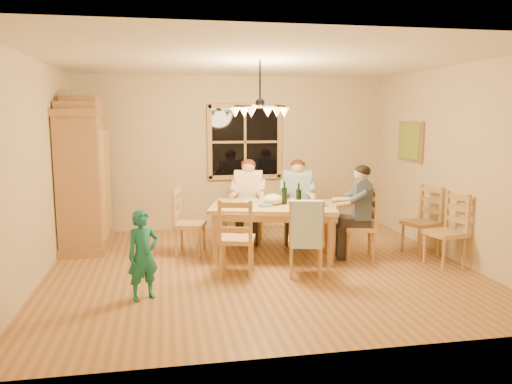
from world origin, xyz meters
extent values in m
plane|color=olive|center=(0.00, 0.00, 0.00)|extent=(5.50, 5.50, 0.00)
cube|color=white|center=(0.00, 0.00, 2.70)|extent=(5.50, 5.00, 0.02)
cube|color=beige|center=(0.00, 2.50, 1.35)|extent=(5.50, 0.02, 2.70)
cube|color=beige|center=(-2.75, 0.00, 1.35)|extent=(0.02, 5.00, 2.70)
cube|color=beige|center=(2.75, 0.00, 1.35)|extent=(0.02, 5.00, 2.70)
cube|color=black|center=(0.20, 2.48, 1.55)|extent=(1.20, 0.03, 1.20)
cube|color=#B87E51|center=(0.20, 2.46, 1.55)|extent=(1.30, 0.06, 1.30)
cube|color=#9B6F43|center=(2.72, 1.20, 1.60)|extent=(0.04, 0.78, 0.64)
cube|color=#1E6B2D|center=(2.69, 1.20, 1.60)|extent=(0.02, 0.68, 0.54)
cylinder|color=black|center=(0.00, 0.00, 2.44)|extent=(0.02, 0.02, 0.53)
sphere|color=black|center=(0.00, 0.00, 2.17)|extent=(0.12, 0.12, 0.12)
cylinder|color=black|center=(0.16, 0.00, 2.13)|extent=(0.34, 0.02, 0.02)
cone|color=#FFB259|center=(0.32, 0.00, 2.05)|extent=(0.13, 0.13, 0.12)
cylinder|color=black|center=(0.08, 0.14, 2.13)|extent=(0.19, 0.31, 0.02)
cone|color=#FFB259|center=(0.16, 0.28, 2.05)|extent=(0.13, 0.13, 0.12)
cylinder|color=black|center=(-0.08, 0.14, 2.13)|extent=(0.19, 0.31, 0.02)
cone|color=#FFB259|center=(-0.16, 0.28, 2.05)|extent=(0.13, 0.13, 0.12)
cylinder|color=black|center=(-0.16, 0.00, 2.13)|extent=(0.34, 0.02, 0.02)
cone|color=#FFB259|center=(-0.32, 0.00, 2.05)|extent=(0.13, 0.13, 0.12)
cylinder|color=black|center=(-0.08, -0.14, 2.13)|extent=(0.19, 0.31, 0.02)
cone|color=#FFB259|center=(-0.16, -0.28, 2.05)|extent=(0.13, 0.13, 0.12)
cylinder|color=black|center=(0.08, -0.14, 2.13)|extent=(0.19, 0.31, 0.02)
cone|color=#FFB259|center=(0.16, -0.28, 2.05)|extent=(0.13, 0.13, 0.12)
cube|color=#9B6F43|center=(-2.43, 1.55, 1.00)|extent=(0.60, 1.30, 2.00)
cube|color=#9B6F43|center=(-2.43, 1.55, 2.05)|extent=(0.66, 1.40, 0.10)
cube|color=#9B6F43|center=(-2.43, 1.55, 2.15)|extent=(0.58, 1.00, 0.12)
cube|color=#9B6F43|center=(-2.43, 1.55, 2.25)|extent=(0.52, 0.55, 0.10)
cube|color=#B87E51|center=(-2.12, 1.22, 1.00)|extent=(0.03, 0.55, 1.60)
cube|color=#B87E51|center=(-2.12, 1.88, 1.00)|extent=(0.03, 0.55, 1.60)
cube|color=#9B6F43|center=(-2.43, 1.55, 0.06)|extent=(0.66, 1.40, 0.12)
cube|color=#AB804C|center=(0.29, 0.48, 0.73)|extent=(1.96, 1.48, 0.06)
cube|color=#B87E51|center=(0.29, 0.48, 0.65)|extent=(1.78, 1.29, 0.10)
cylinder|color=#B87E51|center=(-0.57, 0.25, 0.35)|extent=(0.09, 0.09, 0.70)
cylinder|color=#B87E51|center=(0.93, -0.14, 0.35)|extent=(0.09, 0.09, 0.70)
cylinder|color=#B87E51|center=(-0.35, 1.09, 0.35)|extent=(0.09, 0.09, 0.70)
cylinder|color=#B87E51|center=(1.15, 0.70, 0.35)|extent=(0.09, 0.09, 0.70)
cube|color=#B87E51|center=(0.08, 1.38, 0.45)|extent=(0.53, 0.52, 0.06)
cube|color=#B87E51|center=(0.08, 1.38, 0.72)|extent=(0.38, 0.14, 0.54)
cube|color=#B87E51|center=(0.83, 1.19, 0.45)|extent=(0.53, 0.52, 0.06)
cube|color=#B87E51|center=(0.83, 1.19, 0.72)|extent=(0.38, 0.14, 0.54)
cube|color=#B87E51|center=(-0.34, -0.21, 0.45)|extent=(0.53, 0.52, 0.06)
cube|color=#B87E51|center=(-0.34, -0.21, 0.72)|extent=(0.38, 0.14, 0.54)
cube|color=#B87E51|center=(0.51, -0.43, 0.45)|extent=(0.53, 0.52, 0.06)
cube|color=#B87E51|center=(0.51, -0.43, 0.72)|extent=(0.38, 0.14, 0.54)
cube|color=#B87E51|center=(-0.88, 0.78, 0.45)|extent=(0.52, 0.53, 0.06)
cube|color=#B87E51|center=(-0.88, 0.78, 0.72)|extent=(0.14, 0.38, 0.54)
cube|color=#B87E51|center=(1.47, 0.17, 0.45)|extent=(0.52, 0.53, 0.06)
cube|color=#B87E51|center=(1.47, 0.17, 0.72)|extent=(0.14, 0.38, 0.54)
cube|color=beige|center=(0.08, 1.38, 0.84)|extent=(0.44, 0.31, 0.52)
cube|color=#262328|center=(0.08, 1.38, 0.53)|extent=(0.47, 0.50, 0.14)
sphere|color=tan|center=(0.08, 1.38, 1.22)|extent=(0.21, 0.21, 0.21)
ellipsoid|color=#592614|center=(0.08, 1.38, 1.25)|extent=(0.22, 0.22, 0.17)
cube|color=teal|center=(0.83, 1.19, 0.84)|extent=(0.44, 0.31, 0.52)
cube|color=#262328|center=(0.83, 1.19, 0.53)|extent=(0.47, 0.50, 0.14)
sphere|color=tan|center=(0.83, 1.19, 1.22)|extent=(0.21, 0.21, 0.21)
ellipsoid|color=#381E11|center=(0.83, 1.19, 1.25)|extent=(0.22, 0.22, 0.17)
cube|color=#3E4D64|center=(1.47, 0.17, 0.84)|extent=(0.31, 0.44, 0.52)
cube|color=#262328|center=(1.47, 0.17, 0.53)|extent=(0.50, 0.47, 0.14)
sphere|color=tan|center=(1.47, 0.17, 1.22)|extent=(0.21, 0.21, 0.21)
ellipsoid|color=black|center=(1.47, 0.17, 1.25)|extent=(0.22, 0.22, 0.17)
cube|color=#ADD5EA|center=(0.46, -0.62, 0.70)|extent=(0.39, 0.19, 0.58)
cylinder|color=black|center=(0.45, 0.49, 0.93)|extent=(0.08, 0.08, 0.33)
cylinder|color=black|center=(0.60, 0.27, 0.93)|extent=(0.08, 0.08, 0.33)
cylinder|color=white|center=(0.00, 0.89, 0.77)|extent=(0.26, 0.26, 0.02)
cylinder|color=white|center=(0.69, 0.72, 0.77)|extent=(0.26, 0.26, 0.02)
cylinder|color=white|center=(0.91, 0.30, 0.77)|extent=(0.26, 0.26, 0.02)
cylinder|color=silver|center=(0.18, 0.78, 0.83)|extent=(0.06, 0.06, 0.14)
cylinder|color=silver|center=(0.88, 0.51, 0.83)|extent=(0.06, 0.06, 0.14)
ellipsoid|color=tan|center=(0.75, 0.07, 0.82)|extent=(0.20, 0.20, 0.11)
cube|color=slate|center=(0.15, 0.35, 0.78)|extent=(0.21, 0.18, 0.03)
ellipsoid|color=beige|center=(0.28, 0.48, 0.84)|extent=(0.28, 0.22, 0.15)
imported|color=#19746F|center=(-1.47, -0.90, 0.50)|extent=(0.43, 0.37, 1.00)
cube|color=#B87E51|center=(2.45, -0.38, 0.45)|extent=(0.50, 0.51, 0.06)
cube|color=#B87E51|center=(2.45, -0.38, 0.72)|extent=(0.12, 0.38, 0.54)
cube|color=#B87E51|center=(2.45, 0.26, 0.45)|extent=(0.53, 0.54, 0.06)
cube|color=#B87E51|center=(2.45, 0.26, 0.72)|extent=(0.16, 0.38, 0.54)
camera|label=1|loc=(-1.21, -6.33, 2.00)|focal=35.00mm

